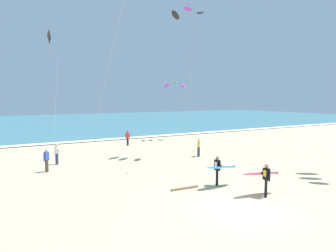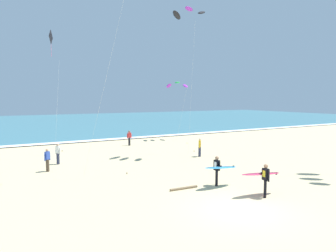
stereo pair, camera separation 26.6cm
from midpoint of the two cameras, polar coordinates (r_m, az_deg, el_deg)
name	(u,v)px [view 1 (the left image)]	position (r m, az deg, el deg)	size (l,w,h in m)	color
ground_plane	(243,209)	(14.61, 13.26, -14.93)	(160.00, 160.00, 0.00)	#CCB789
ocean_water	(47,123)	(65.38, -21.72, 0.55)	(160.00, 60.00, 0.08)	teal
shoreline_foam	(89,141)	(36.40, -14.77, -2.66)	(160.00, 1.46, 0.01)	white
surfer_lead	(264,176)	(16.48, 17.05, -8.88)	(2.43, 1.03, 1.71)	black
surfer_trailing	(219,168)	(17.68, 9.12, -7.74)	(2.26, 0.93, 1.71)	black
kite_arc_emerald_mid	(175,85)	(36.66, 1.15, 7.70)	(2.78, 4.45, 6.92)	purple
kite_arc_violet_far	(188,13)	(27.38, 3.42, 20.39)	(2.89, 2.94, 12.55)	black
kite_diamond_charcoal_high	(50,42)	(27.91, -21.50, 14.39)	(1.30, 2.93, 10.60)	black
bystander_yellow_top	(199,147)	(26.24, 5.45, -3.94)	(0.34, 0.41, 1.59)	#2D334C
bystander_red_top	(128,138)	(32.36, -7.79, -2.22)	(0.50, 0.22, 1.59)	black
bystander_white_top	(57,154)	(24.53, -20.37, -4.90)	(0.33, 0.43, 1.59)	#2D334C
bystander_blue_top	(47,160)	(22.37, -22.06, -5.92)	(0.42, 0.33, 1.59)	#4C3D2D
driftwood_log	(185,188)	(17.15, 2.66, -11.49)	(0.13, 0.13, 1.69)	#846B4C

